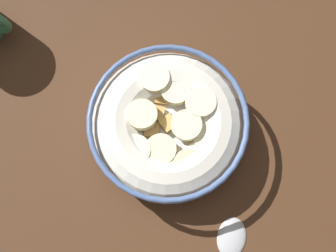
% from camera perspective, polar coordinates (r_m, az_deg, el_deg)
% --- Properties ---
extents(ground_plane, '(0.97, 0.97, 0.02)m').
position_cam_1_polar(ground_plane, '(0.46, -0.00, -1.12)').
color(ground_plane, '#472B19').
extents(cereal_bowl, '(0.16, 0.16, 0.06)m').
position_cam_1_polar(cereal_bowl, '(0.42, 0.02, 0.04)').
color(cereal_bowl, silver).
rests_on(cereal_bowl, ground_plane).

